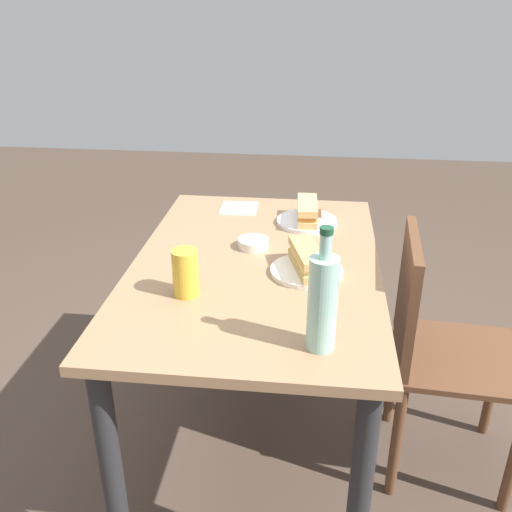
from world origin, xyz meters
TOP-DOWN VIEW (x-y plane):
  - ground_plane at (0.00, 0.00)m, footprint 8.00×8.00m
  - dining_table at (0.00, 0.00)m, footprint 1.18×0.77m
  - chair_far at (-0.01, 0.58)m, footprint 0.43×0.43m
  - plate_near at (-0.34, 0.15)m, footprint 0.22×0.22m
  - baguette_sandwich_near at (-0.34, 0.15)m, footprint 0.20×0.08m
  - knife_near at (-0.35, 0.20)m, footprint 0.18×0.02m
  - plate_far at (0.06, 0.16)m, footprint 0.22×0.22m
  - baguette_sandwich_far at (0.06, 0.16)m, footprint 0.22×0.12m
  - knife_far at (0.04, 0.20)m, footprint 0.16×0.10m
  - water_bottle at (0.44, 0.21)m, footprint 0.07×0.07m
  - beer_glass at (0.23, -0.17)m, footprint 0.07×0.07m
  - olive_bowl at (-0.11, -0.02)m, footprint 0.10×0.10m
  - paper_napkin at (-0.46, -0.12)m, footprint 0.14×0.14m

SIDE VIEW (x-z plane):
  - ground_plane at x=0.00m, z-range 0.00..0.00m
  - chair_far at x=-0.01m, z-range 0.06..0.92m
  - dining_table at x=0.00m, z-range 0.26..1.02m
  - paper_napkin at x=-0.46m, z-range 0.76..0.76m
  - plate_near at x=-0.34m, z-range 0.76..0.78m
  - plate_far at x=0.06m, z-range 0.76..0.78m
  - olive_bowl at x=-0.11m, z-range 0.76..0.79m
  - knife_near at x=-0.35m, z-range 0.77..0.78m
  - knife_far at x=0.04m, z-range 0.77..0.78m
  - baguette_sandwich_near at x=-0.34m, z-range 0.78..0.84m
  - baguette_sandwich_far at x=0.06m, z-range 0.78..0.84m
  - beer_glass at x=0.23m, z-range 0.76..0.90m
  - water_bottle at x=0.44m, z-range 0.73..1.04m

